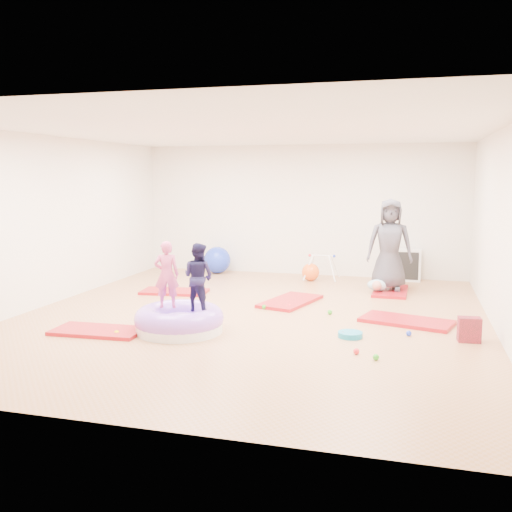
# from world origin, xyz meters

# --- Properties ---
(room) EXTENTS (7.01, 8.01, 2.81)m
(room) POSITION_xyz_m (0.00, 0.00, 1.40)
(room) COLOR tan
(room) RESTS_ON ground
(gym_mat_front_left) EXTENTS (1.26, 0.67, 0.05)m
(gym_mat_front_left) POSITION_xyz_m (-1.78, -1.42, 0.03)
(gym_mat_front_left) COLOR red
(gym_mat_front_left) RESTS_ON ground
(gym_mat_mid_left) EXTENTS (1.25, 0.72, 0.05)m
(gym_mat_mid_left) POSITION_xyz_m (-1.85, 1.35, 0.02)
(gym_mat_mid_left) COLOR red
(gym_mat_mid_left) RESTS_ON ground
(gym_mat_center_back) EXTENTS (0.97, 1.42, 0.05)m
(gym_mat_center_back) POSITION_xyz_m (0.38, 1.11, 0.03)
(gym_mat_center_back) COLOR red
(gym_mat_center_back) RESTS_ON ground
(gym_mat_right) EXTENTS (1.42, 0.97, 0.05)m
(gym_mat_right) POSITION_xyz_m (2.31, 0.26, 0.03)
(gym_mat_right) COLOR red
(gym_mat_right) RESTS_ON ground
(gym_mat_rear_right) EXTENTS (0.63, 1.21, 0.05)m
(gym_mat_rear_right) POSITION_xyz_m (1.99, 2.46, 0.02)
(gym_mat_rear_right) COLOR red
(gym_mat_rear_right) RESTS_ON ground
(inflatable_cushion) EXTENTS (1.23, 1.23, 0.39)m
(inflatable_cushion) POSITION_xyz_m (-0.72, -1.07, 0.15)
(inflatable_cushion) COLOR white
(inflatable_cushion) RESTS_ON ground
(child_pink) EXTENTS (0.40, 0.32, 0.94)m
(child_pink) POSITION_xyz_m (-0.94, -0.98, 0.83)
(child_pink) COLOR #CD4A7B
(child_pink) RESTS_ON inflatable_cushion
(child_navy) EXTENTS (0.53, 0.46, 0.94)m
(child_navy) POSITION_xyz_m (-0.45, -1.04, 0.83)
(child_navy) COLOR #171337
(child_navy) RESTS_ON inflatable_cushion
(adult_caregiver) EXTENTS (0.86, 0.60, 1.68)m
(adult_caregiver) POSITION_xyz_m (1.95, 2.48, 0.89)
(adult_caregiver) COLOR #3C3A44
(adult_caregiver) RESTS_ON gym_mat_rear_right
(infant) EXTENTS (0.37, 0.37, 0.22)m
(infant) POSITION_xyz_m (1.76, 2.26, 0.16)
(infant) COLOR #9EC1D4
(infant) RESTS_ON gym_mat_rear_right
(ball_pit_balls) EXTENTS (3.88, 2.41, 0.07)m
(ball_pit_balls) POSITION_xyz_m (0.57, -0.41, 0.04)
(ball_pit_balls) COLOR red
(ball_pit_balls) RESTS_ON ground
(exercise_ball_blue) EXTENTS (0.59, 0.59, 0.59)m
(exercise_ball_blue) POSITION_xyz_m (-1.80, 3.60, 0.29)
(exercise_ball_blue) COLOR blue
(exercise_ball_blue) RESTS_ON ground
(exercise_ball_orange) EXTENTS (0.36, 0.36, 0.36)m
(exercise_ball_orange) POSITION_xyz_m (0.35, 3.25, 0.18)
(exercise_ball_orange) COLOR #FF611C
(exercise_ball_orange) RESTS_ON ground
(infant_play_gym) EXTENTS (0.68, 0.65, 0.52)m
(infant_play_gym) POSITION_xyz_m (0.56, 3.39, 0.35)
(infant_play_gym) COLOR white
(infant_play_gym) RESTS_ON ground
(cube_shelf) EXTENTS (0.66, 0.32, 0.66)m
(cube_shelf) POSITION_xyz_m (2.21, 3.79, 0.33)
(cube_shelf) COLOR white
(cube_shelf) RESTS_ON ground
(balance_disc) EXTENTS (0.33, 0.33, 0.07)m
(balance_disc) POSITION_xyz_m (1.59, -0.73, 0.04)
(balance_disc) COLOR #1383B0
(balance_disc) RESTS_ON ground
(backpack) EXTENTS (0.30, 0.20, 0.33)m
(backpack) POSITION_xyz_m (3.10, -0.53, 0.16)
(backpack) COLOR red
(backpack) RESTS_ON ground
(yellow_toy) EXTENTS (0.20, 0.20, 0.03)m
(yellow_toy) POSITION_xyz_m (-1.04, -0.90, 0.02)
(yellow_toy) COLOR #FFF300
(yellow_toy) RESTS_ON ground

